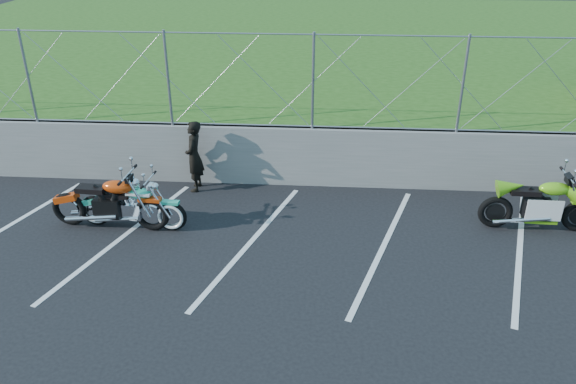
# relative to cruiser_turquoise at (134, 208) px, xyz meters

# --- Properties ---
(ground) EXTENTS (90.00, 90.00, 0.00)m
(ground) POSITION_rel_cruiser_turquoise_xyz_m (2.27, -1.34, -0.42)
(ground) COLOR black
(ground) RESTS_ON ground
(retaining_wall) EXTENTS (30.00, 0.22, 1.30)m
(retaining_wall) POSITION_rel_cruiser_turquoise_xyz_m (2.27, 2.16, 0.23)
(retaining_wall) COLOR slate
(retaining_wall) RESTS_ON ground
(grass_field) EXTENTS (30.00, 20.00, 1.30)m
(grass_field) POSITION_rel_cruiser_turquoise_xyz_m (2.27, 12.16, 0.23)
(grass_field) COLOR #254D14
(grass_field) RESTS_ON ground
(chain_link_fence) EXTENTS (28.00, 0.03, 2.00)m
(chain_link_fence) POSITION_rel_cruiser_turquoise_xyz_m (2.27, 2.16, 1.88)
(chain_link_fence) COLOR gray
(chain_link_fence) RESTS_ON retaining_wall
(parking_lines) EXTENTS (18.29, 4.31, 0.01)m
(parking_lines) POSITION_rel_cruiser_turquoise_xyz_m (3.47, -0.34, -0.42)
(parking_lines) COLOR silver
(parking_lines) RESTS_ON ground
(cruiser_turquoise) EXTENTS (2.11, 0.67, 1.05)m
(cruiser_turquoise) POSITION_rel_cruiser_turquoise_xyz_m (0.00, 0.00, 0.00)
(cruiser_turquoise) COLOR black
(cruiser_turquoise) RESTS_ON ground
(naked_orange) EXTENTS (2.30, 0.78, 1.15)m
(naked_orange) POSITION_rel_cruiser_turquoise_xyz_m (-0.42, -0.03, 0.07)
(naked_orange) COLOR black
(naked_orange) RESTS_ON ground
(sportbike_green) EXTENTS (2.18, 0.78, 1.13)m
(sportbike_green) POSITION_rel_cruiser_turquoise_xyz_m (7.60, 0.48, 0.07)
(sportbike_green) COLOR black
(sportbike_green) RESTS_ON ground
(person_standing) EXTENTS (0.39, 0.58, 1.54)m
(person_standing) POSITION_rel_cruiser_turquoise_xyz_m (0.80, 1.71, 0.35)
(person_standing) COLOR black
(person_standing) RESTS_ON ground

